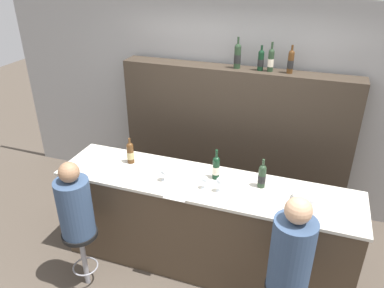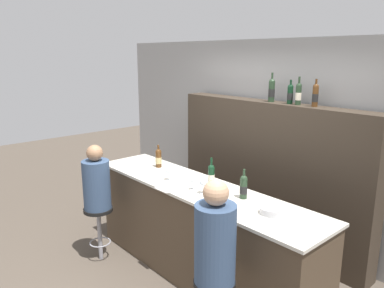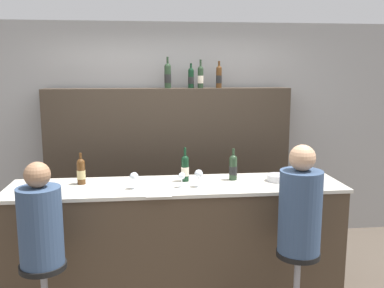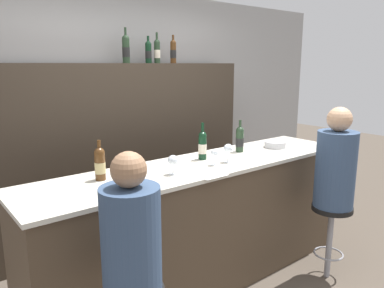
% 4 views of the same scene
% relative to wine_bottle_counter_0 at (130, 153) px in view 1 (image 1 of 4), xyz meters
% --- Properties ---
extents(ground_plane, '(16.00, 16.00, 0.00)m').
position_rel_wine_bottle_counter_0_xyz_m(ground_plane, '(0.84, -0.43, -1.17)').
color(ground_plane, '#4C4238').
extents(wall_back, '(6.40, 0.05, 2.60)m').
position_rel_wine_bottle_counter_0_xyz_m(wall_back, '(0.84, 1.32, 0.13)').
color(wall_back, '#9E9E9E').
rests_on(wall_back, ground_plane).
extents(bar_counter, '(2.96, 0.68, 1.05)m').
position_rel_wine_bottle_counter_0_xyz_m(bar_counter, '(0.84, -0.11, -0.64)').
color(bar_counter, '#473828').
rests_on(bar_counter, ground_plane).
extents(back_bar_cabinet, '(2.78, 0.28, 1.85)m').
position_rel_wine_bottle_counter_0_xyz_m(back_bar_cabinet, '(0.84, 1.09, -0.24)').
color(back_bar_cabinet, '#382D23').
rests_on(back_bar_cabinet, ground_plane).
extents(wine_bottle_counter_0, '(0.07, 0.07, 0.28)m').
position_rel_wine_bottle_counter_0_xyz_m(wine_bottle_counter_0, '(0.00, 0.00, 0.00)').
color(wine_bottle_counter_0, '#4C2D14').
rests_on(wine_bottle_counter_0, bar_counter).
extents(wine_bottle_counter_1, '(0.07, 0.07, 0.31)m').
position_rel_wine_bottle_counter_0_xyz_m(wine_bottle_counter_1, '(0.93, 0.00, 0.01)').
color(wine_bottle_counter_1, black).
rests_on(wine_bottle_counter_1, bar_counter).
extents(wine_bottle_counter_2, '(0.07, 0.07, 0.29)m').
position_rel_wine_bottle_counter_0_xyz_m(wine_bottle_counter_2, '(1.37, -0.00, 0.00)').
color(wine_bottle_counter_2, '#233823').
rests_on(wine_bottle_counter_2, bar_counter).
extents(wine_bottle_backbar_0, '(0.08, 0.08, 0.35)m').
position_rel_wine_bottle_counter_0_xyz_m(wine_bottle_backbar_0, '(0.84, 1.09, 0.82)').
color(wine_bottle_backbar_0, '#233823').
rests_on(wine_bottle_backbar_0, back_bar_cabinet).
extents(wine_bottle_backbar_1, '(0.07, 0.07, 0.28)m').
position_rel_wine_bottle_counter_0_xyz_m(wine_bottle_backbar_1, '(1.10, 1.09, 0.80)').
color(wine_bottle_backbar_1, black).
rests_on(wine_bottle_backbar_1, back_bar_cabinet).
extents(wine_bottle_backbar_2, '(0.07, 0.07, 0.32)m').
position_rel_wine_bottle_counter_0_xyz_m(wine_bottle_backbar_2, '(1.21, 1.09, 0.81)').
color(wine_bottle_backbar_2, '#233823').
rests_on(wine_bottle_backbar_2, back_bar_cabinet).
extents(wine_bottle_backbar_3, '(0.07, 0.07, 0.30)m').
position_rel_wine_bottle_counter_0_xyz_m(wine_bottle_backbar_3, '(1.42, 1.09, 0.81)').
color(wine_bottle_backbar_3, '#4C2D14').
rests_on(wine_bottle_backbar_3, back_bar_cabinet).
extents(wine_glass_0, '(0.08, 0.08, 0.14)m').
position_rel_wine_bottle_counter_0_xyz_m(wine_glass_0, '(0.47, -0.21, -0.02)').
color(wine_glass_0, silver).
rests_on(wine_glass_0, bar_counter).
extents(wine_glass_1, '(0.07, 0.07, 0.13)m').
position_rel_wine_bottle_counter_0_xyz_m(wine_glass_1, '(0.88, -0.21, -0.03)').
color(wine_glass_1, silver).
rests_on(wine_glass_1, bar_counter).
extents(wine_glass_2, '(0.07, 0.07, 0.15)m').
position_rel_wine_bottle_counter_0_xyz_m(wine_glass_2, '(1.03, -0.21, -0.01)').
color(wine_glass_2, silver).
rests_on(wine_glass_2, bar_counter).
extents(metal_bowl, '(0.21, 0.21, 0.06)m').
position_rel_wine_bottle_counter_0_xyz_m(metal_bowl, '(1.77, -0.09, -0.09)').
color(metal_bowl, '#B7B7BC').
rests_on(metal_bowl, bar_counter).
extents(tasting_menu, '(0.21, 0.30, 0.00)m').
position_rel_wine_bottle_counter_0_xyz_m(tasting_menu, '(0.67, -0.33, -0.12)').
color(tasting_menu, white).
rests_on(tasting_menu, bar_counter).
extents(bar_stool_left, '(0.34, 0.34, 0.66)m').
position_rel_wine_bottle_counter_0_xyz_m(bar_stool_left, '(-0.19, -0.75, -0.66)').
color(bar_stool_left, gray).
rests_on(bar_stool_left, ground_plane).
extents(guest_seated_left, '(0.31, 0.31, 0.76)m').
position_rel_wine_bottle_counter_0_xyz_m(guest_seated_left, '(-0.19, -0.75, -0.18)').
color(guest_seated_left, '#334766').
rests_on(guest_seated_left, bar_stool_left).
extents(guest_seated_right, '(0.33, 0.33, 0.84)m').
position_rel_wine_bottle_counter_0_xyz_m(guest_seated_right, '(1.74, -0.75, -0.14)').
color(guest_seated_right, '#334766').
rests_on(guest_seated_right, bar_stool_right).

